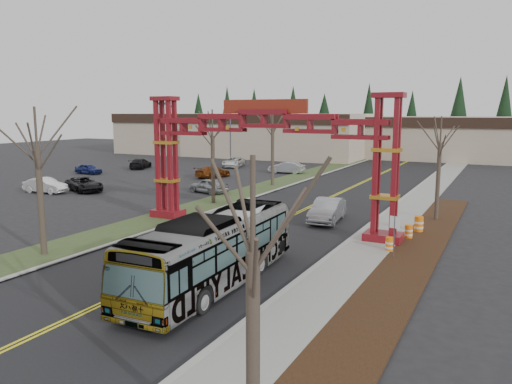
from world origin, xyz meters
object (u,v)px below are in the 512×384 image
Objects in this scene: parked_car_near_c at (84,184)px; light_pole_near at (163,138)px; bare_tree_median_far at (273,129)px; parked_car_far_a at (287,167)px; bare_tree_median_near at (37,151)px; parked_car_near_a at (209,186)px; barrel_south at (390,245)px; light_pole_mid at (169,132)px; barrel_north at (419,225)px; parked_car_far_b at (234,162)px; parked_car_near_b at (46,185)px; parked_car_far_c at (140,164)px; retail_building_east at (481,138)px; street_sign at (394,229)px; bare_tree_right_far at (440,145)px; bare_tree_right_near at (253,254)px; parked_car_mid_b at (88,169)px; light_pole_far at (230,127)px; silver_sedan at (327,210)px; bare_tree_median_mid at (213,136)px; parked_car_mid_a at (213,172)px; transit_bus at (214,251)px; gateway_arch at (264,140)px; barrel_mid at (409,232)px; retail_building_west at (247,134)px.

parked_car_near_c is 0.59× the size of light_pole_near.
light_pole_near is (-10.20, -5.44, -0.98)m from bare_tree_median_far.
parked_car_far_a is 0.57× the size of bare_tree_median_near.
barrel_south is (20.25, -13.12, -0.29)m from parked_car_near_a.
light_pole_mid reaches higher than barrel_north.
parked_car_near_b is at bearing -112.28° from parked_car_far_b.
light_pole_near is at bearing 117.00° from parked_car_far_c.
retail_building_east is 56.59m from light_pole_near.
bare_tree_right_far is at bearing 86.40° from street_sign.
parked_car_mid_b is at bearing 138.74° from bare_tree_right_near.
light_pole_far reaches higher than bare_tree_right_far.
silver_sedan is at bearing -95.12° from parked_car_near_b.
bare_tree_median_mid is 7.30× the size of barrel_north.
barrel_north is (-0.50, -58.51, -2.96)m from retail_building_east.
parked_car_mid_a is at bearing -41.58° from parked_car_far_a.
parked_car_far_a is at bearing 107.16° from transit_bus.
gateway_arch is 26.40m from parked_car_near_b.
bare_tree_median_near is at bearing -143.80° from barrel_mid.
gateway_arch is 22.34m from light_pole_near.
light_pole_far reaches higher than bare_tree_median_mid.
retail_building_west is 17.95m from light_pole_far.
bare_tree_median_near reaches higher than bare_tree_right_far.
parked_car_mid_a is at bearing 137.33° from street_sign.
parked_car_mid_b is (-7.61, 13.06, -0.09)m from parked_car_near_b.
retail_building_west is at bearing -113.68° from parked_car_far_c.
retail_building_east is at bearing 67.57° from bare_tree_median_far.
light_pole_near reaches higher than parked_car_mid_b.
parked_car_far_a is 0.55× the size of bare_tree_median_far.
silver_sedan is at bearing 53.87° from bare_tree_median_near.
light_pole_near is at bearing 169.94° from bare_tree_right_far.
parked_car_far_a is at bearing 170.63° from parked_car_far_c.
parked_car_near_a is 0.90× the size of parked_car_mid_a.
light_pole_near is (-28.20, 5.00, -0.40)m from bare_tree_right_far.
parked_car_near_a reaches higher than parked_car_mid_b.
parked_car_near_c reaches higher than parked_car_mid_a.
parked_car_near_b reaches higher than parked_car_far_c.
transit_bus is 49.48m from parked_car_far_b.
parked_car_near_b is at bearing -82.77° from light_pole_mid.
transit_bus is 37.96m from parked_car_mid_a.
parked_car_far_a is 38.18m from street_sign.
parked_car_far_b is at bearing -59.66° from parked_car_mid_a.
bare_tree_median_far is at bearing 122.14° from silver_sedan.
light_pole_near reaches higher than light_pole_mid.
parked_car_near_a is 0.96× the size of parked_car_near_b.
retail_building_west is 41.91m from bare_tree_median_far.
parked_car_far_c is (-10.69, -7.57, -0.02)m from parked_car_far_b.
light_pole_mid is (-5.60, 21.65, 4.31)m from parked_car_near_c.
transit_bus is at bearing -99.84° from parked_car_near_c.
parked_car_far_a reaches higher than parked_car_far_b.
barrel_north is at bearing 63.51° from transit_bus.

